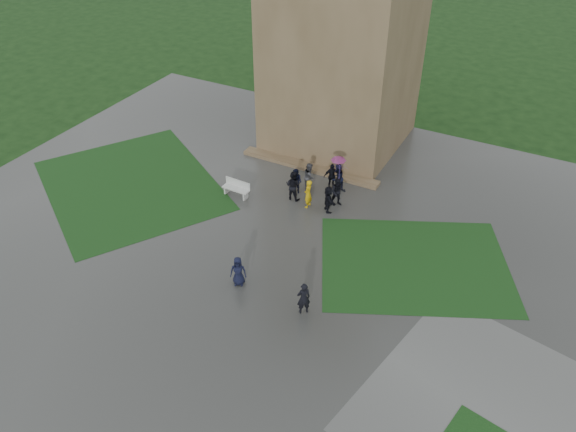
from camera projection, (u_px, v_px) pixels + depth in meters
The scene contains 10 objects.
ground at pixel (212, 270), 27.05m from camera, with size 120.00×120.00×0.00m, color black.
plaza at pixel (234, 247), 28.47m from camera, with size 34.00×34.00×0.02m, color #333431.
lawn_inset_left at pixel (131, 185), 33.11m from camera, with size 11.00×9.00×0.01m, color #123412.
lawn_inset_right at pixel (415, 264), 27.38m from camera, with size 9.00×7.00×0.01m, color #123412.
tower at pixel (346, 1), 32.45m from camera, with size 8.00×8.00×18.00m, color brown.
tower_plinth at pixel (309, 167), 34.53m from camera, with size 9.00×0.80×0.22m, color brown.
bench at pixel (237, 188), 31.95m from camera, with size 1.65×0.57×0.94m.
visitor_cluster at pixel (324, 182), 31.32m from camera, with size 3.54×3.41×2.60m.
pedestrian_mid at pixel (238, 271), 25.80m from camera, with size 0.75×0.51×1.53m, color black.
pedestrian_near at pixel (304, 298), 24.29m from camera, with size 0.60×0.40×1.66m, color black.
Camera 1 is at (12.77, -16.22, 18.05)m, focal length 35.00 mm.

